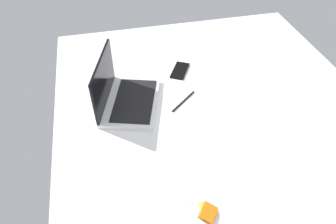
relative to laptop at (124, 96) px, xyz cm
name	(u,v)px	position (x,y,z in cm)	size (l,w,h in cm)	color
bed_mattress	(223,140)	(-23.45, -39.20, -13.41)	(180.00, 140.00, 18.00)	white
laptop	(124,96)	(0.00, 0.00, 0.00)	(38.29, 31.65, 23.00)	silver
snack_cup	(203,223)	(-65.13, -15.96, 1.64)	(9.39, 9.00, 14.74)	silver
cell_phone	(180,71)	(18.07, -30.35, -4.01)	(6.80, 14.00, 0.80)	black
charger_cable	(183,101)	(-4.85, -26.12, -4.11)	(17.00, 0.60, 0.60)	black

